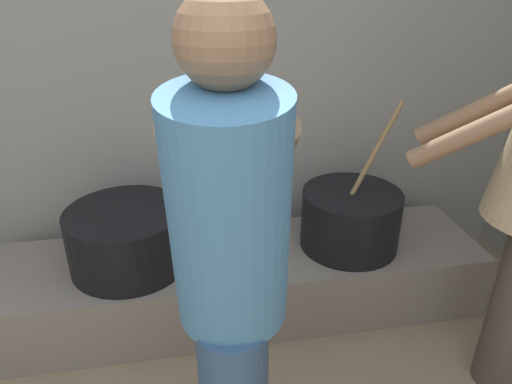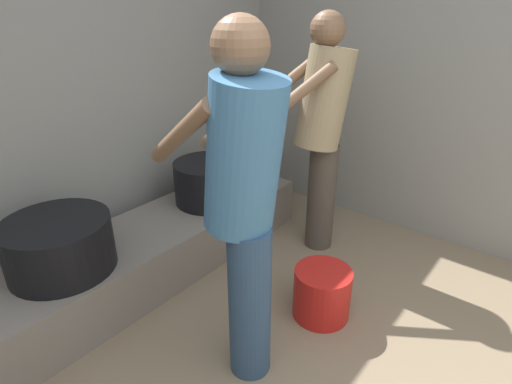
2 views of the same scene
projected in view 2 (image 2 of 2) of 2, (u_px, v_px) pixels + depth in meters
The scene contains 6 objects.
hearth_ledge at pixel (150, 251), 2.69m from camera, with size 2.45×0.60×0.35m, color slate.
cooking_pot_main at pixel (209, 182), 2.93m from camera, with size 0.50×0.50×0.75m.
cooking_pot_secondary at pixel (59, 245), 2.17m from camera, with size 0.56×0.56×0.29m.
cook_in_blue_shirt at pixel (244, 195), 1.69m from camera, with size 0.43×0.72×1.64m.
cook_in_tan_shirt at pixel (322, 124), 2.70m from camera, with size 0.74×0.64×1.63m.
bucket_red_plastic at pixel (322, 293), 2.34m from camera, with size 0.33×0.33×0.30m, color red.
Camera 2 is at (-0.80, 0.20, 1.66)m, focal length 28.59 mm.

